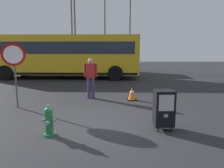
{
  "coord_description": "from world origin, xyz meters",
  "views": [
    {
      "loc": [
        0.16,
        -5.31,
        2.0
      ],
      "look_at": [
        0.3,
        1.2,
        0.9
      ],
      "focal_mm": 32.27,
      "sensor_mm": 36.0,
      "label": 1
    }
  ],
  "objects_px": {
    "newspaper_box_primary": "(164,108)",
    "stop_sign": "(14,62)",
    "traffic_cone": "(132,94)",
    "street_light_near_right": "(72,24)",
    "street_light_far_right": "(130,27)",
    "street_light_far_left": "(74,13)",
    "street_light_near_left": "(105,27)",
    "bus_far": "(59,53)",
    "pedestrian": "(91,76)",
    "fire_hydrant": "(49,121)",
    "bus_near": "(64,54)"
  },
  "relations": [
    {
      "from": "traffic_cone",
      "to": "street_light_far_right",
      "type": "distance_m",
      "value": 13.8
    },
    {
      "from": "fire_hydrant",
      "to": "bus_near",
      "type": "distance_m",
      "value": 10.29
    },
    {
      "from": "street_light_near_left",
      "to": "street_light_far_right",
      "type": "relative_size",
      "value": 1.01
    },
    {
      "from": "traffic_cone",
      "to": "street_light_far_left",
      "type": "xyz_separation_m",
      "value": [
        -3.55,
        8.51,
        4.6
      ]
    },
    {
      "from": "stop_sign",
      "to": "newspaper_box_primary",
      "type": "bearing_deg",
      "value": -24.21
    },
    {
      "from": "bus_near",
      "to": "bus_far",
      "type": "relative_size",
      "value": 1.0
    },
    {
      "from": "newspaper_box_primary",
      "to": "stop_sign",
      "type": "relative_size",
      "value": 0.46
    },
    {
      "from": "street_light_far_left",
      "to": "bus_near",
      "type": "bearing_deg",
      "value": -105.85
    },
    {
      "from": "street_light_near_left",
      "to": "stop_sign",
      "type": "bearing_deg",
      "value": -101.53
    },
    {
      "from": "traffic_cone",
      "to": "newspaper_box_primary",
      "type": "bearing_deg",
      "value": -82.0
    },
    {
      "from": "pedestrian",
      "to": "street_light_far_left",
      "type": "distance_m",
      "value": 9.23
    },
    {
      "from": "street_light_near_right",
      "to": "street_light_far_left",
      "type": "height_order",
      "value": "street_light_far_left"
    },
    {
      "from": "newspaper_box_primary",
      "to": "street_light_far_left",
      "type": "bearing_deg",
      "value": 108.97
    },
    {
      "from": "newspaper_box_primary",
      "to": "stop_sign",
      "type": "height_order",
      "value": "stop_sign"
    },
    {
      "from": "bus_far",
      "to": "street_light_far_left",
      "type": "height_order",
      "value": "street_light_far_left"
    },
    {
      "from": "pedestrian",
      "to": "bus_near",
      "type": "height_order",
      "value": "bus_near"
    },
    {
      "from": "stop_sign",
      "to": "bus_far",
      "type": "distance_m",
      "value": 12.64
    },
    {
      "from": "pedestrian",
      "to": "bus_far",
      "type": "height_order",
      "value": "bus_far"
    },
    {
      "from": "pedestrian",
      "to": "street_light_near_left",
      "type": "bearing_deg",
      "value": 88.09
    },
    {
      "from": "pedestrian",
      "to": "newspaper_box_primary",
      "type": "bearing_deg",
      "value": -58.52
    },
    {
      "from": "bus_near",
      "to": "traffic_cone",
      "type": "bearing_deg",
      "value": -55.58
    },
    {
      "from": "street_light_near_left",
      "to": "street_light_near_right",
      "type": "relative_size",
      "value": 1.08
    },
    {
      "from": "bus_far",
      "to": "street_light_near_right",
      "type": "relative_size",
      "value": 1.52
    },
    {
      "from": "traffic_cone",
      "to": "street_light_near_right",
      "type": "xyz_separation_m",
      "value": [
        -3.89,
        9.05,
        3.8
      ]
    },
    {
      "from": "newspaper_box_primary",
      "to": "bus_far",
      "type": "bearing_deg",
      "value": 112.4
    },
    {
      "from": "newspaper_box_primary",
      "to": "street_light_far_left",
      "type": "height_order",
      "value": "street_light_far_left"
    },
    {
      "from": "newspaper_box_primary",
      "to": "street_light_near_left",
      "type": "bearing_deg",
      "value": 95.96
    },
    {
      "from": "bus_far",
      "to": "street_light_near_left",
      "type": "relative_size",
      "value": 1.41
    },
    {
      "from": "stop_sign",
      "to": "street_light_far_left",
      "type": "xyz_separation_m",
      "value": [
        0.59,
        9.54,
        3.26
      ]
    },
    {
      "from": "traffic_cone",
      "to": "bus_far",
      "type": "relative_size",
      "value": 0.05
    },
    {
      "from": "newspaper_box_primary",
      "to": "pedestrian",
      "type": "xyz_separation_m",
      "value": [
        -2.12,
        3.45,
        0.38
      ]
    },
    {
      "from": "fire_hydrant",
      "to": "newspaper_box_primary",
      "type": "distance_m",
      "value": 2.81
    },
    {
      "from": "bus_near",
      "to": "street_light_near_left",
      "type": "height_order",
      "value": "street_light_near_left"
    },
    {
      "from": "street_light_near_right",
      "to": "street_light_far_right",
      "type": "xyz_separation_m",
      "value": [
        5.18,
        4.08,
        0.23
      ]
    },
    {
      "from": "fire_hydrant",
      "to": "street_light_far_right",
      "type": "xyz_separation_m",
      "value": [
        3.65,
        16.53,
        3.94
      ]
    },
    {
      "from": "traffic_cone",
      "to": "street_light_far_left",
      "type": "bearing_deg",
      "value": 112.66
    },
    {
      "from": "fire_hydrant",
      "to": "street_light_near_right",
      "type": "distance_m",
      "value": 13.08
    },
    {
      "from": "fire_hydrant",
      "to": "street_light_far_left",
      "type": "xyz_separation_m",
      "value": [
        -1.2,
        11.91,
        4.51
      ]
    },
    {
      "from": "pedestrian",
      "to": "street_light_near_left",
      "type": "xyz_separation_m",
      "value": [
        0.43,
        12.73,
        3.39
      ]
    },
    {
      "from": "newspaper_box_primary",
      "to": "street_light_far_right",
      "type": "relative_size",
      "value": 0.14
    },
    {
      "from": "newspaper_box_primary",
      "to": "bus_far",
      "type": "xyz_separation_m",
      "value": [
        -6.02,
        14.61,
        1.14
      ]
    },
    {
      "from": "newspaper_box_primary",
      "to": "street_light_near_right",
      "type": "bearing_deg",
      "value": 109.6
    },
    {
      "from": "fire_hydrant",
      "to": "stop_sign",
      "type": "relative_size",
      "value": 0.33
    },
    {
      "from": "stop_sign",
      "to": "street_light_near_left",
      "type": "height_order",
      "value": "street_light_near_left"
    },
    {
      "from": "stop_sign",
      "to": "bus_far",
      "type": "relative_size",
      "value": 0.21
    },
    {
      "from": "newspaper_box_primary",
      "to": "street_light_near_right",
      "type": "xyz_separation_m",
      "value": [
        -4.32,
        12.14,
        3.49
      ]
    },
    {
      "from": "pedestrian",
      "to": "street_light_far_left",
      "type": "bearing_deg",
      "value": 102.95
    },
    {
      "from": "street_light_near_right",
      "to": "street_light_far_left",
      "type": "distance_m",
      "value": 1.03
    },
    {
      "from": "street_light_near_left",
      "to": "street_light_near_right",
      "type": "bearing_deg",
      "value": -123.07
    },
    {
      "from": "fire_hydrant",
      "to": "street_light_far_left",
      "type": "relative_size",
      "value": 0.09
    }
  ]
}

